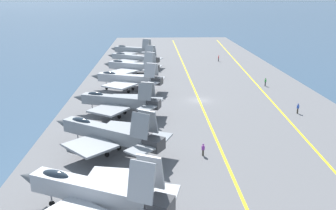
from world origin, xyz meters
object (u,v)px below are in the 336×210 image
at_px(parked_jet_seventh, 133,58).
at_px(parked_jet_eighth, 132,50).
at_px(crew_blue_vest, 298,108).
at_px(crew_green_vest, 265,82).
at_px(parked_jet_fifth, 127,79).
at_px(crew_red_vest, 219,58).
at_px(parked_jet_sixth, 131,66).
at_px(parked_jet_fourth, 117,101).
at_px(parked_jet_third, 107,133).
at_px(parked_jet_second, 93,191).
at_px(crew_purple_vest, 203,149).

xyz_separation_m(parked_jet_seventh, parked_jet_eighth, (14.65, 1.04, -0.08)).
xyz_separation_m(crew_blue_vest, crew_green_vest, (18.79, -0.17, 0.00)).
bearing_deg(parked_jet_fifth, crew_red_vest, -37.28).
relative_size(parked_jet_sixth, parked_jet_seventh, 0.92).
relative_size(parked_jet_fifth, crew_red_vest, 8.93).
height_order(parked_jet_fourth, crew_green_vest, parked_jet_fourth).
distance_m(parked_jet_fourth, crew_red_vest, 55.27).
bearing_deg(parked_jet_third, crew_red_vest, -22.26).
distance_m(parked_jet_third, parked_jet_seventh, 55.94).
xyz_separation_m(parked_jet_fourth, parked_jet_eighth, (56.40, 0.45, -0.18)).
relative_size(parked_jet_second, crew_green_vest, 8.87).
bearing_deg(crew_blue_vest, crew_green_vest, -0.53).
bearing_deg(crew_green_vest, parked_jet_eighth, 39.76).
relative_size(parked_jet_seventh, crew_blue_vest, 9.15).
bearing_deg(crew_blue_vest, crew_purple_vest, 130.55).
distance_m(parked_jet_eighth, crew_blue_vest, 64.44).
distance_m(parked_jet_second, parked_jet_fifth, 44.02).
relative_size(parked_jet_second, parked_jet_eighth, 1.05).
distance_m(parked_jet_third, parked_jet_fifth, 29.86).
xyz_separation_m(parked_jet_second, parked_jet_eighth, (84.75, 0.92, -0.29)).
distance_m(parked_jet_fifth, crew_blue_vest, 33.98).
bearing_deg(parked_jet_third, crew_green_vest, -43.08).
distance_m(parked_jet_seventh, parked_jet_eighth, 14.69).
height_order(parked_jet_seventh, crew_green_vest, parked_jet_seventh).
distance_m(parked_jet_sixth, crew_blue_vest, 41.99).
bearing_deg(crew_purple_vest, parked_jet_eighth, 9.97).
bearing_deg(parked_jet_fifth, parked_jet_sixth, -0.59).
xyz_separation_m(parked_jet_fourth, crew_green_vest, (18.78, -30.85, -1.63)).
bearing_deg(crew_red_vest, parked_jet_third, 157.74).
xyz_separation_m(parked_jet_seventh, crew_purple_vest, (-57.53, -11.64, -1.62)).
height_order(parked_jet_fifth, crew_red_vest, parked_jet_fifth).
bearing_deg(parked_jet_fifth, parked_jet_seventh, -0.04).
xyz_separation_m(parked_jet_second, parked_jet_third, (14.16, 0.45, -0.05)).
bearing_deg(parked_jet_seventh, parked_jet_sixth, -179.44).
relative_size(parked_jet_sixth, crew_green_vest, 8.43).
bearing_deg(parked_jet_sixth, crew_red_vest, -52.21).
distance_m(parked_jet_second, parked_jet_sixth, 57.72).
bearing_deg(parked_jet_eighth, parked_jet_fourth, -179.54).
xyz_separation_m(parked_jet_fifth, parked_jet_sixth, (13.70, -0.14, -0.11)).
bearing_deg(parked_jet_seventh, parked_jet_fifth, 179.96).
height_order(parked_jet_fourth, crew_red_vest, parked_jet_fourth).
distance_m(parked_jet_fifth, parked_jet_eighth, 40.75).
height_order(parked_jet_second, crew_purple_vest, parked_jet_second).
height_order(parked_jet_seventh, crew_red_vest, parked_jet_seventh).
height_order(parked_jet_seventh, parked_jet_eighth, parked_jet_seventh).
height_order(parked_jet_second, parked_jet_fourth, parked_jet_second).
xyz_separation_m(crew_purple_vest, crew_blue_vest, (15.78, -18.44, 0.08)).
distance_m(parked_jet_second, parked_jet_third, 14.17).
relative_size(parked_jet_fourth, parked_jet_seventh, 0.96).
relative_size(parked_jet_fourth, crew_green_vest, 8.75).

